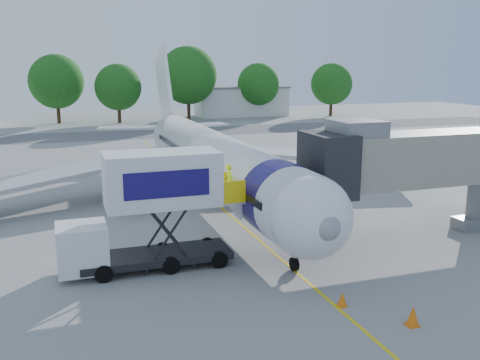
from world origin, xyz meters
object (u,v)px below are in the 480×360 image
object	(u,v)px
aircraft	(213,159)
ground_tug	(396,308)
jet_bridge	(412,160)
catering_hiloader	(149,211)

from	to	relation	value
aircraft	ground_tug	distance (m)	19.88
ground_tug	aircraft	bearing A→B (deg)	118.05
aircraft	ground_tug	size ratio (longest dim) A/B	10.33
aircraft	ground_tug	bearing A→B (deg)	-86.28
jet_bridge	catering_hiloader	xyz separation A→B (m)	(-14.26, -0.00, -1.58)
jet_bridge	catering_hiloader	world-z (taller)	jet_bridge
aircraft	jet_bridge	world-z (taller)	aircraft
aircraft	ground_tug	xyz separation A→B (m)	(1.28, -19.71, -2.26)
jet_bridge	catering_hiloader	distance (m)	14.35
jet_bridge	catering_hiloader	size ratio (longest dim) A/B	1.64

